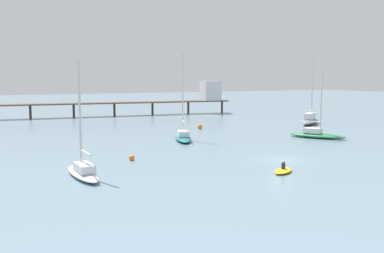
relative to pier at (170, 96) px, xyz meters
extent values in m
plane|color=slate|center=(-13.29, -58.38, -4.38)|extent=(400.00, 400.00, 0.00)
cube|color=brown|center=(-13.29, 1.44, -1.36)|extent=(56.04, 9.51, 0.30)
cylinder|color=#38332D|center=(-31.19, 3.38, -2.94)|extent=(0.50, 0.50, 2.87)
cylinder|color=#38332D|center=(-22.24, 2.41, -2.94)|extent=(0.50, 0.50, 2.87)
cylinder|color=#38332D|center=(-13.29, 1.44, -2.94)|extent=(0.50, 0.50, 2.87)
cylinder|color=#38332D|center=(-4.35, 0.47, -2.94)|extent=(0.50, 0.50, 2.87)
cylinder|color=#38332D|center=(4.60, -0.50, -2.94)|extent=(0.50, 0.50, 2.87)
cylinder|color=#38332D|center=(13.54, -1.47, -2.94)|extent=(0.50, 0.50, 2.87)
cube|color=silver|center=(10.42, -1.13, 1.16)|extent=(4.57, 4.57, 4.74)
ellipsoid|color=#287F4C|center=(2.17, -47.24, -4.03)|extent=(6.25, 8.29, 0.70)
cube|color=silver|center=(1.84, -46.67, -3.31)|extent=(2.67, 2.93, 0.72)
cylinder|color=silver|center=(2.38, -47.59, 0.99)|extent=(0.22, 0.22, 9.32)
cylinder|color=silver|center=(1.59, -46.26, -2.00)|extent=(1.72, 2.75, 0.17)
ellipsoid|color=white|center=(-34.06, -56.78, -4.07)|extent=(2.10, 7.63, 0.61)
cube|color=silver|center=(-34.03, -57.39, -3.43)|extent=(1.38, 2.88, 0.67)
cylinder|color=silver|center=(-34.07, -56.40, 1.12)|extent=(0.21, 0.21, 9.76)
cylinder|color=silver|center=(-34.01, -57.98, -2.01)|extent=(0.29, 3.15, 0.17)
ellipsoid|color=#1E727A|center=(-16.15, -40.22, -4.06)|extent=(5.05, 8.93, 0.64)
cube|color=silver|center=(-16.40, -40.88, -3.36)|extent=(2.24, 2.85, 0.76)
cylinder|color=silver|center=(-15.99, -39.82, 2.02)|extent=(0.23, 0.23, 11.52)
cylinder|color=silver|center=(-16.63, -41.50, -1.67)|extent=(1.46, 3.44, 0.18)
ellipsoid|color=gray|center=(14.48, -32.30, -3.84)|extent=(9.23, 7.55, 1.07)
cube|color=silver|center=(13.84, -32.76, -2.77)|extent=(3.74, 3.31, 1.09)
cylinder|color=silver|center=(14.87, -32.01, 2.76)|extent=(0.24, 0.24, 12.15)
cylinder|color=silver|center=(13.05, -33.34, -1.12)|extent=(3.77, 2.81, 0.19)
ellipsoid|color=yellow|center=(-17.14, -63.49, -4.20)|extent=(3.16, 2.69, 0.35)
cylinder|color=#26262D|center=(-17.14, -63.49, -3.75)|extent=(0.50, 0.50, 0.55)
sphere|color=tan|center=(-17.14, -63.49, -3.36)|extent=(0.24, 0.24, 0.24)
sphere|color=orange|center=(-7.61, -29.35, -3.96)|extent=(0.84, 0.84, 0.84)
sphere|color=orange|center=(-27.63, -51.40, -4.08)|extent=(0.60, 0.60, 0.60)
camera|label=1|loc=(-42.66, -94.82, 4.37)|focal=40.77mm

